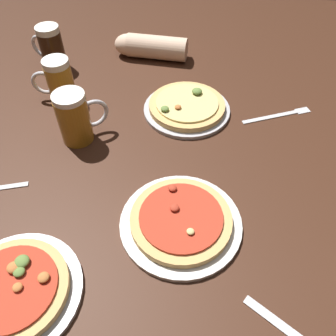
# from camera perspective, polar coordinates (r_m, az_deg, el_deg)

# --- Properties ---
(ground_plane) EXTENTS (2.40, 2.40, 0.03)m
(ground_plane) POSITION_cam_1_polar(r_m,az_deg,el_deg) (0.92, 0.00, -1.46)
(ground_plane) COLOR #3D2114
(pizza_plate_near) EXTENTS (0.28, 0.28, 0.05)m
(pizza_plate_near) POSITION_cam_1_polar(r_m,az_deg,el_deg) (0.80, 2.13, -8.71)
(pizza_plate_near) COLOR silver
(pizza_plate_near) RESTS_ON ground_plane
(pizza_plate_far) EXTENTS (0.27, 0.27, 0.05)m
(pizza_plate_far) POSITION_cam_1_polar(r_m,az_deg,el_deg) (1.09, 3.12, 10.05)
(pizza_plate_far) COLOR #B2B2B7
(pizza_plate_far) RESTS_ON ground_plane
(pizza_plate_side) EXTENTS (0.27, 0.27, 0.05)m
(pizza_plate_side) POSITION_cam_1_polar(r_m,az_deg,el_deg) (0.79, -24.09, -17.98)
(pizza_plate_side) COLOR #B2B2B7
(pizza_plate_side) RESTS_ON ground_plane
(beer_mug_dark) EXTENTS (0.13, 0.08, 0.15)m
(beer_mug_dark) POSITION_cam_1_polar(r_m,az_deg,el_deg) (1.34, -18.75, 18.31)
(beer_mug_dark) COLOR black
(beer_mug_dark) RESTS_ON ground_plane
(beer_mug_amber) EXTENTS (0.13, 0.11, 0.15)m
(beer_mug_amber) POSITION_cam_1_polar(r_m,az_deg,el_deg) (0.99, -15.09, 8.06)
(beer_mug_amber) COLOR #9E6619
(beer_mug_amber) RESTS_ON ground_plane
(beer_mug_pale) EXTENTS (0.13, 0.08, 0.14)m
(beer_mug_pale) POSITION_cam_1_polar(r_m,az_deg,el_deg) (1.16, -17.56, 13.52)
(beer_mug_pale) COLOR #B27A23
(beer_mug_pale) RESTS_ON ground_plane
(fork_left) EXTENTS (0.22, 0.11, 0.01)m
(fork_left) POSITION_cam_1_polar(r_m,az_deg,el_deg) (1.13, 17.74, 8.32)
(fork_left) COLOR silver
(fork_left) RESTS_ON ground_plane
(diner_arm) EXTENTS (0.27, 0.10, 0.08)m
(diner_arm) POSITION_cam_1_polar(r_m,az_deg,el_deg) (1.35, -3.19, 19.37)
(diner_arm) COLOR beige
(diner_arm) RESTS_ON ground_plane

